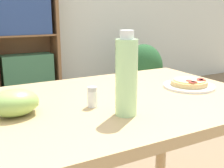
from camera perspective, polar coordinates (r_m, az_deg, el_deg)
name	(u,v)px	position (r m, az deg, el deg)	size (l,w,h in m)	color
dining_table	(123,128)	(1.11, 2.21, -8.96)	(1.02, 0.74, 0.78)	tan
pizza_on_plate	(189,84)	(1.24, 15.38, 0.01)	(0.22, 0.22, 0.04)	white
grape_bunch	(15,103)	(0.92, -19.12, -3.60)	(0.15, 0.12, 0.08)	#93BC5B
drink_bottle	(126,76)	(0.85, 2.94, 1.58)	(0.07, 0.07, 0.26)	#B7EAA3
salt_shaker	(92,97)	(0.95, -4.03, -2.66)	(0.03, 0.03, 0.07)	white
bookshelf	(25,42)	(3.40, -17.20, 8.24)	(0.73, 0.32, 1.67)	brown
potted_plant_floor	(143,70)	(3.55, 6.32, 2.85)	(0.52, 0.44, 0.71)	#8E5B42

